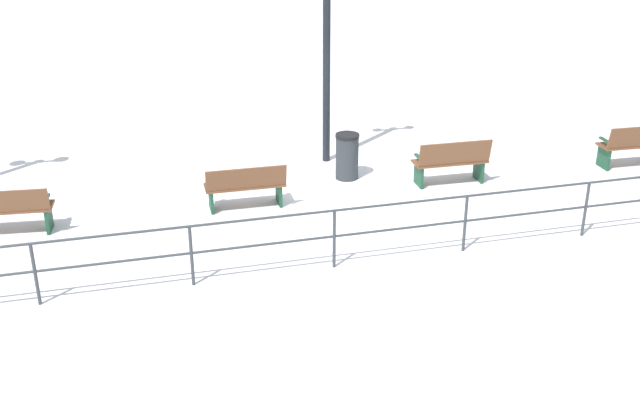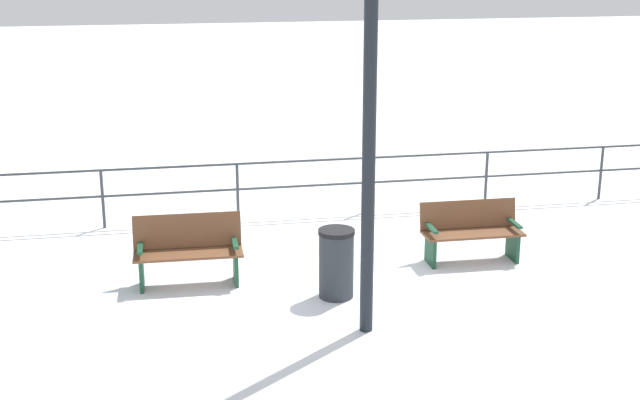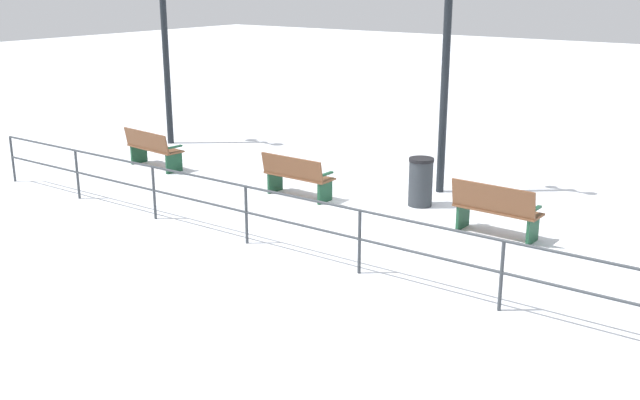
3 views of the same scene
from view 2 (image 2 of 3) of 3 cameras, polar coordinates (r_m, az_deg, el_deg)
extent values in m
plane|color=white|center=(12.24, 1.01, -4.79)|extent=(80.00, 80.00, 0.00)
cube|color=brown|center=(11.78, -8.65, -3.51)|extent=(0.51, 1.47, 0.04)
cube|color=brown|center=(11.92, -8.72, -1.99)|extent=(0.16, 1.46, 0.47)
cube|color=#19472D|center=(11.87, -11.64, -4.68)|extent=(0.42, 0.06, 0.45)
cube|color=#19472D|center=(11.87, -5.56, -4.39)|extent=(0.42, 0.06, 0.45)
cube|color=#19472D|center=(11.73, -11.74, -3.13)|extent=(0.42, 0.08, 0.04)
cube|color=#19472D|center=(11.74, -5.60, -2.85)|extent=(0.42, 0.08, 0.04)
cube|color=brown|center=(12.70, 10.00, -2.17)|extent=(0.49, 1.46, 0.04)
cube|color=brown|center=(12.84, 9.69, -0.90)|extent=(0.13, 1.45, 0.41)
cube|color=#19472D|center=(12.57, 7.27, -3.29)|extent=(0.42, 0.06, 0.43)
cube|color=#19472D|center=(12.99, 12.55, -2.90)|extent=(0.42, 0.06, 0.43)
cube|color=#19472D|center=(12.44, 7.35, -1.86)|extent=(0.42, 0.08, 0.04)
cube|color=#19472D|center=(12.87, 12.67, -1.52)|extent=(0.42, 0.08, 0.04)
cylinder|color=black|center=(9.79, 3.23, 3.50)|extent=(0.16, 0.16, 4.50)
cylinder|color=#383D42|center=(14.42, -14.08, 0.04)|extent=(0.05, 0.05, 0.96)
cylinder|color=#383D42|center=(14.45, -5.43, 0.51)|extent=(0.05, 0.05, 0.96)
cylinder|color=#383D42|center=(14.81, 2.99, 0.96)|extent=(0.05, 0.05, 0.96)
cylinder|color=#383D42|center=(15.46, 10.86, 1.36)|extent=(0.05, 0.05, 0.96)
cylinder|color=#383D42|center=(16.39, 17.97, 1.70)|extent=(0.05, 0.05, 0.96)
cylinder|color=#383D42|center=(14.46, -1.18, 2.58)|extent=(0.04, 15.26, 0.04)
cylinder|color=#383D42|center=(14.57, -1.17, 0.92)|extent=(0.04, 15.26, 0.04)
cylinder|color=#2D3338|center=(11.29, 1.08, -4.32)|extent=(0.45, 0.45, 0.86)
cylinder|color=black|center=(11.13, 1.09, -2.11)|extent=(0.47, 0.47, 0.06)
camera|label=1|loc=(24.83, 4.11, 19.45)|focal=43.00mm
camera|label=3|loc=(22.86, -22.56, 14.67)|focal=42.18mm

